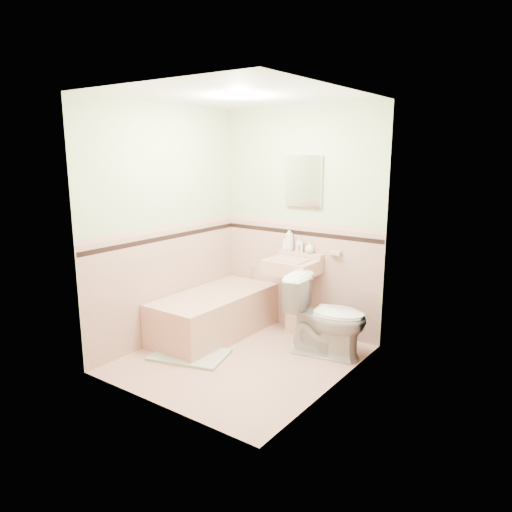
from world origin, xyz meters
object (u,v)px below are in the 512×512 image
Objects in this scene: soap_bottle_left at (289,239)px; soap_bottle_mid at (300,244)px; bathtub at (214,315)px; medicine_cabinet at (304,181)px; toilet at (327,316)px; sink at (292,297)px; bucket at (333,330)px; shoe at (184,349)px; soap_bottle_right at (310,247)px.

soap_bottle_left is 0.15m from soap_bottle_mid.
bathtub is 2.69× the size of medicine_cabinet.
soap_bottle_left is 1.08m from toilet.
sink is 0.58m from bucket.
bucket reaches higher than shoe.
toilet is at bearing 17.18° from shoe.
soap_bottle_right reaches higher than toilet.
bathtub is 1.76× the size of sink.
soap_bottle_mid is 1.01m from bucket.
medicine_cabinet is at bearing 63.18° from soap_bottle_mid.
shoe is at bearing -81.36° from bathtub.
soap_bottle_mid reaches higher than soap_bottle_right.
sink is at bearing -121.60° from soap_bottle_right.
soap_bottle_right is 1.74m from shoe.
bathtub is at bearing 80.35° from shoe.
shoe is at bearing -117.89° from sink.
soap_bottle_left is at bearing 180.00° from soap_bottle_mid.
bucket is at bearing 8.85° from sink.
toilet is 0.46m from bucket.
bucket is at bearing -15.43° from soap_bottle_right.
soap_bottle_left is 1.83× the size of shoe.
medicine_cabinet is 1.50m from toilet.
shoe is (-1.17, -0.84, -0.35)m from toilet.
bathtub is at bearing -126.59° from soap_bottle_left.
bathtub reaches higher than bucket.
soap_bottle_right is at bearing 0.00° from soap_bottle_mid.
soap_bottle_left is 1.69m from shoe.
bathtub is at bearing 91.10° from toilet.
bucket is (-0.09, 0.36, -0.28)m from toilet.
bucket is (0.49, -0.13, -1.57)m from medicine_cabinet.
soap_bottle_mid is at bearing 47.76° from shoe.
bucket is at bearing 29.58° from shoe.
soap_bottle_mid is 0.13m from soap_bottle_right.
medicine_cabinet is at bearing 164.84° from soap_bottle_right.
medicine_cabinet is at bearing 164.63° from bucket.
bathtub is 8.62× the size of soap_bottle_mid.
soap_bottle_mid is (-0.02, 0.18, 0.57)m from sink.
toilet is (0.60, -0.46, -0.59)m from soap_bottle_mid.
sink is 1.29m from medicine_cabinet.
sink is at bearing -171.15° from bucket.
soap_bottle_left is 2.04× the size of soap_bottle_right.
toilet reaches higher than bathtub.
sink is at bearing 37.93° from bathtub.
toilet is (1.26, 0.25, 0.18)m from bathtub.
soap_bottle_left reaches higher than soap_bottle_mid.
bucket is at bearing -15.37° from medicine_cabinet.
sink is 1.05× the size of toilet.
sink is 1.54× the size of medicine_cabinet.
sink is 0.59m from soap_bottle_right.
soap_bottle_left is at bearing 170.78° from bucket.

